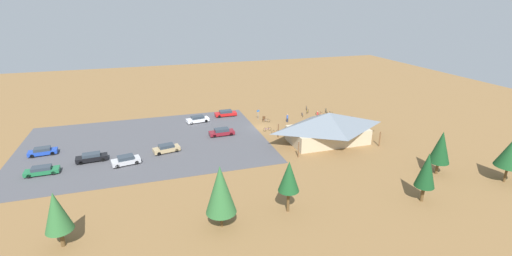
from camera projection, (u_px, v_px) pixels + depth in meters
The scene contains 32 objects.
ground at pixel (261, 128), 71.90m from camera, with size 160.00×160.00×0.00m, color olive.
parking_lot_asphalt at pixel (146, 144), 63.85m from camera, with size 42.58×30.17×0.05m, color #4C4C51.
bike_pavilion at pixel (328, 126), 63.76m from camera, with size 15.83×9.56×5.53m.
trash_bin at pixel (264, 118), 76.09m from camera, with size 0.60×0.60×0.90m, color brown.
lot_sign at pixel (258, 113), 76.38m from camera, with size 0.56×0.08×2.20m.
pine_midwest at pixel (220, 190), 39.02m from camera, with size 3.45×3.45×7.61m.
pine_far_east at pixel (511, 152), 49.05m from camera, with size 3.66×3.66×6.65m.
pine_mideast at pixel (56, 212), 36.01m from camera, with size 2.78×2.78×6.35m.
pine_center at pixel (427, 170), 44.30m from camera, with size 2.48×2.48×6.68m.
pine_far_west at pixel (441, 147), 51.47m from camera, with size 2.95×2.95×6.68m.
pine_east at pixel (289, 177), 41.98m from camera, with size 2.55×2.55×6.67m.
bicycle_green_yard_center at pixel (307, 125), 72.32m from camera, with size 1.45×0.87×0.83m.
bicycle_black_mid_cluster at pixel (329, 113), 79.66m from camera, with size 1.80×0.51×0.84m.
bicycle_white_by_bin at pixel (307, 108), 83.32m from camera, with size 0.71×1.70×0.83m.
bicycle_purple_edge_south at pixel (267, 129), 69.93m from camera, with size 1.76×0.48×0.84m.
bicycle_silver_back_row at pixel (266, 121), 74.98m from camera, with size 1.56×0.71×0.82m.
bicycle_red_edge_north at pixel (319, 114), 79.39m from camera, with size 1.44×1.06×0.92m.
bicycle_teal_yard_right at pixel (326, 111), 81.37m from camera, with size 0.71×1.71×0.89m.
bicycle_yellow_trailside at pixel (308, 112), 80.86m from camera, with size 1.23×1.35×0.84m.
bicycle_orange_near_porch at pixel (276, 132), 68.54m from camera, with size 1.73×0.48×0.74m.
bicycle_blue_front_row at pixel (302, 115), 78.83m from camera, with size 0.57×1.71×0.75m.
car_maroon_far_end at pixel (222, 132), 67.45m from camera, with size 4.77×1.93×1.39m.
car_red_aisle_side at pixel (226, 113), 78.61m from camera, with size 4.75×1.77×1.33m.
car_black_near_entry at pixel (92, 157), 56.63m from camera, with size 4.81×2.09×1.36m.
car_blue_second_row at pixel (43, 151), 59.00m from camera, with size 4.47×2.14×1.28m.
car_silver_mid_lot at pixel (126, 160), 55.57m from camera, with size 4.52×2.67×1.42m.
car_tan_front_row at pixel (166, 148), 59.99m from camera, with size 4.62×2.55×1.39m.
car_white_by_curb at pixel (198, 119), 74.58m from camera, with size 4.84×2.47×1.39m.
car_green_inner_stall at pixel (42, 170), 52.38m from camera, with size 4.71×1.90×1.26m.
visitor_crossing_yard at pixel (347, 124), 71.09m from camera, with size 0.36×0.36×1.81m.
visitor_by_pavilion at pixel (287, 118), 74.91m from camera, with size 0.36×0.40×1.74m.
visitor_near_lot at pixel (317, 115), 76.88m from camera, with size 0.40×0.38×1.78m.
Camera 1 is at (21.44, 64.17, 24.36)m, focal length 25.01 mm.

